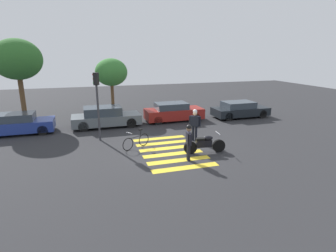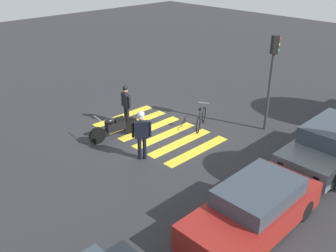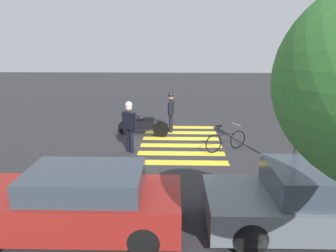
# 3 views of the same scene
# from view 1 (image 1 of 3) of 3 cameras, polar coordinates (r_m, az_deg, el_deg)

# --- Properties ---
(ground_plane) EXTENTS (60.00, 60.00, 0.00)m
(ground_plane) POSITION_cam_1_polar(r_m,az_deg,el_deg) (14.31, 0.53, -5.27)
(ground_plane) COLOR #2B2B2D
(police_motorcycle) EXTENTS (2.20, 0.62, 1.05)m
(police_motorcycle) POSITION_cam_1_polar(r_m,az_deg,el_deg) (14.01, 7.73, -3.84)
(police_motorcycle) COLOR black
(police_motorcycle) RESTS_ON ground_plane
(leaning_bicycle) EXTENTS (1.59, 0.91, 1.01)m
(leaning_bicycle) POSITION_cam_1_polar(r_m,az_deg,el_deg) (14.70, -6.72, -3.22)
(leaning_bicycle) COLOR black
(leaning_bicycle) RESTS_ON ground_plane
(officer_on_foot) EXTENTS (0.58, 0.46, 1.88)m
(officer_on_foot) POSITION_cam_1_polar(r_m,az_deg,el_deg) (15.71, 5.67, 0.74)
(officer_on_foot) COLOR black
(officer_on_foot) RESTS_ON ground_plane
(officer_by_motorcycle) EXTENTS (0.28, 0.66, 1.77)m
(officer_by_motorcycle) POSITION_cam_1_polar(r_m,az_deg,el_deg) (12.80, 4.38, -2.97)
(officer_by_motorcycle) COLOR black
(officer_by_motorcycle) RESTS_ON ground_plane
(crosswalk_stripes) EXTENTS (3.15, 4.95, 0.01)m
(crosswalk_stripes) POSITION_cam_1_polar(r_m,az_deg,el_deg) (14.30, 0.53, -5.26)
(crosswalk_stripes) COLOR yellow
(crosswalk_stripes) RESTS_ON ground_plane
(car_blue_hatchback) EXTENTS (4.04, 1.81, 1.33)m
(car_blue_hatchback) POSITION_cam_1_polar(r_m,az_deg,el_deg) (19.56, -28.85, 0.39)
(car_blue_hatchback) COLOR black
(car_blue_hatchback) RESTS_ON ground_plane
(car_grey_coupe) EXTENTS (4.66, 1.93, 1.41)m
(car_grey_coupe) POSITION_cam_1_polar(r_m,az_deg,el_deg) (19.29, -13.04, 1.85)
(car_grey_coupe) COLOR black
(car_grey_coupe) RESTS_ON ground_plane
(car_maroon_wagon) EXTENTS (4.36, 1.79, 1.38)m
(car_maroon_wagon) POSITION_cam_1_polar(r_m,az_deg,el_deg) (20.43, 1.16, 2.95)
(car_maroon_wagon) COLOR black
(car_maroon_wagon) RESTS_ON ground_plane
(car_black_suv) EXTENTS (4.44, 1.87, 1.27)m
(car_black_suv) POSITION_cam_1_polar(r_m,az_deg,el_deg) (22.30, 14.90, 3.35)
(car_black_suv) COLOR black
(car_black_suv) RESTS_ON ground_plane
(traffic_light_pole) EXTENTS (0.35, 0.33, 3.94)m
(traffic_light_pole) POSITION_cam_1_polar(r_m,az_deg,el_deg) (15.93, -14.76, 6.26)
(traffic_light_pole) COLOR #38383D
(traffic_light_pole) RESTS_ON ground_plane
(street_tree_near) EXTENTS (3.38, 3.38, 5.99)m
(street_tree_near) POSITION_cam_1_polar(r_m,az_deg,el_deg) (22.35, -29.20, 12.09)
(street_tree_near) COLOR brown
(street_tree_near) RESTS_ON ground_plane
(street_tree_mid) EXTENTS (2.51, 2.51, 4.59)m
(street_tree_mid) POSITION_cam_1_polar(r_m,az_deg,el_deg) (22.05, -11.87, 10.97)
(street_tree_mid) COLOR brown
(street_tree_mid) RESTS_ON ground_plane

